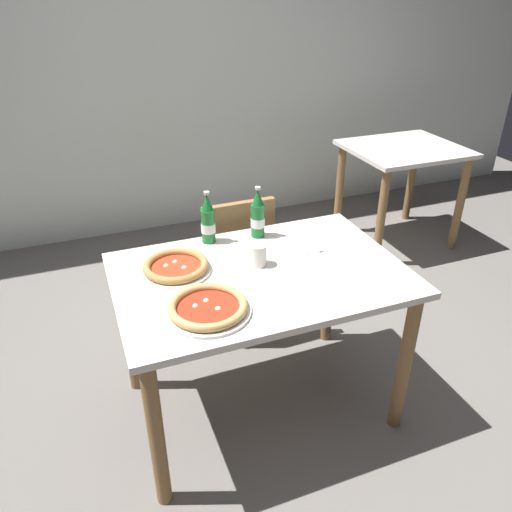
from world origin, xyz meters
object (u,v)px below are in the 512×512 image
beer_bottle_left (258,216)px  beer_bottle_center (208,221)px  dining_table_main (260,295)px  napkin_with_cutlery (305,244)px  chair_behind_table (233,258)px  paper_cup (258,255)px  pizza_marinara_far (208,308)px  pizza_margherita_near (176,267)px  dining_table_background (402,168)px

beer_bottle_left → beer_bottle_center: 0.23m
dining_table_main → beer_bottle_left: bearing=70.6°
beer_bottle_left → napkin_with_cutlery: beer_bottle_left is taller
dining_table_main → beer_bottle_center: bearing=109.6°
chair_behind_table → beer_bottle_center: bearing=52.3°
paper_cup → beer_bottle_left: bearing=69.1°
beer_bottle_center → paper_cup: bearing=-64.3°
pizza_marinara_far → beer_bottle_center: size_ratio=1.29×
pizza_margherita_near → paper_cup: 0.35m
chair_behind_table → pizza_marinara_far: chair_behind_table is taller
pizza_margherita_near → dining_table_main: bearing=-21.9°
beer_bottle_center → paper_cup: (0.14, -0.28, -0.06)m
chair_behind_table → napkin_with_cutlery: bearing=112.7°
beer_bottle_center → paper_cup: size_ratio=2.60×
chair_behind_table → napkin_with_cutlery: (0.20, -0.46, 0.27)m
dining_table_background → napkin_with_cutlery: size_ratio=4.22×
pizza_margherita_near → beer_bottle_center: 0.30m
dining_table_background → pizza_marinara_far: size_ratio=2.51×
pizza_margherita_near → pizza_marinara_far: same height
dining_table_main → beer_bottle_center: size_ratio=4.86×
paper_cup → beer_bottle_center: bearing=115.7°
pizza_marinara_far → chair_behind_table: bearing=65.8°
pizza_margherita_near → napkin_with_cutlery: size_ratio=1.55×
beer_bottle_center → pizza_marinara_far: bearing=-106.7°
chair_behind_table → beer_bottle_center: (-0.20, -0.27, 0.37)m
pizza_margherita_near → beer_bottle_center: size_ratio=1.19×
dining_table_background → napkin_with_cutlery: napkin_with_cutlery is taller
napkin_with_cutlery → paper_cup: paper_cup is taller
dining_table_background → pizza_margherita_near: size_ratio=2.73×
pizza_marinara_far → pizza_margherita_near: bearing=97.2°
napkin_with_cutlery → beer_bottle_center: bearing=154.7°
chair_behind_table → dining_table_main: bearing=81.7°
paper_cup → dining_table_background: bearing=36.6°
dining_table_main → beer_bottle_left: beer_bottle_left is taller
dining_table_background → paper_cup: 2.02m
paper_cup → dining_table_main: bearing=-102.8°
napkin_with_cutlery → paper_cup: 0.28m
dining_table_background → beer_bottle_center: size_ratio=3.24×
paper_cup → pizza_margherita_near: bearing=168.2°
napkin_with_cutlery → paper_cup: bearing=-160.8°
pizza_marinara_far → beer_bottle_center: beer_bottle_center is taller
dining_table_main → chair_behind_table: chair_behind_table is taller
dining_table_background → pizza_margherita_near: bearing=-150.0°
dining_table_main → pizza_marinara_far: 0.37m
dining_table_background → pizza_margherita_near: 2.26m
chair_behind_table → beer_bottle_left: bearing=95.1°
beer_bottle_center → dining_table_main: bearing=-70.4°
dining_table_background → dining_table_main: bearing=-142.3°
chair_behind_table → napkin_with_cutlery: size_ratio=4.48×
pizza_margherita_near → pizza_marinara_far: (0.04, -0.33, -0.00)m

